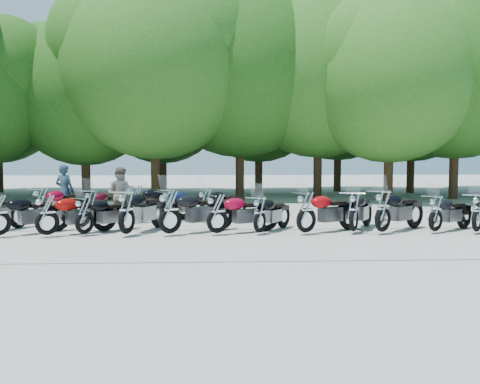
{
  "coord_description": "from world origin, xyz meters",
  "views": [
    {
      "loc": [
        -0.69,
        -13.09,
        2.12
      ],
      "look_at": [
        0.0,
        1.5,
        1.1
      ],
      "focal_mm": 38.0,
      "sensor_mm": 36.0,
      "label": 1
    }
  ],
  "objects_px": {
    "motorcycle_5": "(170,210)",
    "motorcycle_15": "(92,204)",
    "motorcycle_8": "(306,211)",
    "motorcycle_17": "(169,203)",
    "motorcycle_11": "(436,212)",
    "motorcycle_6": "(217,212)",
    "motorcycle_9": "(354,210)",
    "motorcycle_10": "(383,209)",
    "motorcycle_2": "(47,213)",
    "motorcycle_12": "(477,211)",
    "rider_0": "(65,191)",
    "motorcycle_3": "(84,214)",
    "motorcycle_14": "(42,203)",
    "motorcycle_16": "(136,202)",
    "motorcycle_18": "(206,203)",
    "motorcycle_4": "(127,210)",
    "rider_1": "(120,194)",
    "motorcycle_7": "(260,213)"
  },
  "relations": [
    {
      "from": "motorcycle_2",
      "to": "motorcycle_8",
      "type": "xyz_separation_m",
      "value": [
        6.87,
        0.1,
        0.03
      ]
    },
    {
      "from": "motorcycle_2",
      "to": "motorcycle_6",
      "type": "distance_m",
      "value": 4.47
    },
    {
      "from": "motorcycle_11",
      "to": "motorcycle_6",
      "type": "bearing_deg",
      "value": 55.47
    },
    {
      "from": "motorcycle_7",
      "to": "motorcycle_12",
      "type": "height_order",
      "value": "motorcycle_12"
    },
    {
      "from": "motorcycle_2",
      "to": "motorcycle_12",
      "type": "distance_m",
      "value": 11.58
    },
    {
      "from": "motorcycle_10",
      "to": "motorcycle_15",
      "type": "distance_m",
      "value": 8.99
    },
    {
      "from": "motorcycle_11",
      "to": "motorcycle_18",
      "type": "height_order",
      "value": "motorcycle_18"
    },
    {
      "from": "motorcycle_16",
      "to": "rider_0",
      "type": "distance_m",
      "value": 3.08
    },
    {
      "from": "motorcycle_2",
      "to": "motorcycle_11",
      "type": "relative_size",
      "value": 1.07
    },
    {
      "from": "motorcycle_9",
      "to": "motorcycle_10",
      "type": "distance_m",
      "value": 0.78
    },
    {
      "from": "motorcycle_10",
      "to": "motorcycle_15",
      "type": "height_order",
      "value": "motorcycle_10"
    },
    {
      "from": "motorcycle_2",
      "to": "motorcycle_3",
      "type": "bearing_deg",
      "value": -116.82
    },
    {
      "from": "motorcycle_3",
      "to": "motorcycle_10",
      "type": "relative_size",
      "value": 0.86
    },
    {
      "from": "rider_0",
      "to": "motorcycle_3",
      "type": "bearing_deg",
      "value": 128.9
    },
    {
      "from": "motorcycle_9",
      "to": "motorcycle_10",
      "type": "relative_size",
      "value": 0.96
    },
    {
      "from": "motorcycle_4",
      "to": "motorcycle_10",
      "type": "height_order",
      "value": "motorcycle_4"
    },
    {
      "from": "motorcycle_5",
      "to": "motorcycle_15",
      "type": "xyz_separation_m",
      "value": [
        -2.76,
        2.88,
        -0.09
      ]
    },
    {
      "from": "motorcycle_8",
      "to": "motorcycle_12",
      "type": "height_order",
      "value": "motorcycle_8"
    },
    {
      "from": "motorcycle_8",
      "to": "motorcycle_9",
      "type": "distance_m",
      "value": 1.35
    },
    {
      "from": "motorcycle_12",
      "to": "motorcycle_15",
      "type": "relative_size",
      "value": 1.05
    },
    {
      "from": "motorcycle_17",
      "to": "motorcycle_15",
      "type": "bearing_deg",
      "value": 36.62
    },
    {
      "from": "motorcycle_14",
      "to": "motorcycle_16",
      "type": "bearing_deg",
      "value": -148.8
    },
    {
      "from": "motorcycle_3",
      "to": "rider_1",
      "type": "height_order",
      "value": "rider_1"
    },
    {
      "from": "motorcycle_2",
      "to": "motorcycle_15",
      "type": "height_order",
      "value": "motorcycle_2"
    },
    {
      "from": "motorcycle_8",
      "to": "motorcycle_11",
      "type": "height_order",
      "value": "motorcycle_8"
    },
    {
      "from": "motorcycle_5",
      "to": "motorcycle_8",
      "type": "bearing_deg",
      "value": -126.77
    },
    {
      "from": "motorcycle_5",
      "to": "motorcycle_17",
      "type": "height_order",
      "value": "motorcycle_5"
    },
    {
      "from": "motorcycle_12",
      "to": "motorcycle_17",
      "type": "distance_m",
      "value": 9.15
    },
    {
      "from": "motorcycle_15",
      "to": "motorcycle_6",
      "type": "bearing_deg",
      "value": 169.69
    },
    {
      "from": "motorcycle_9",
      "to": "motorcycle_12",
      "type": "bearing_deg",
      "value": -154.65
    },
    {
      "from": "motorcycle_9",
      "to": "motorcycle_17",
      "type": "height_order",
      "value": "motorcycle_9"
    },
    {
      "from": "motorcycle_3",
      "to": "motorcycle_5",
      "type": "bearing_deg",
      "value": -146.26
    },
    {
      "from": "motorcycle_2",
      "to": "motorcycle_11",
      "type": "bearing_deg",
      "value": -127.7
    },
    {
      "from": "motorcycle_3",
      "to": "motorcycle_18",
      "type": "relative_size",
      "value": 0.96
    },
    {
      "from": "motorcycle_12",
      "to": "motorcycle_14",
      "type": "height_order",
      "value": "motorcycle_14"
    },
    {
      "from": "motorcycle_3",
      "to": "motorcycle_2",
      "type": "bearing_deg",
      "value": 48.7
    },
    {
      "from": "motorcycle_3",
      "to": "motorcycle_7",
      "type": "xyz_separation_m",
      "value": [
        4.69,
        0.0,
        -0.0
      ]
    },
    {
      "from": "motorcycle_14",
      "to": "motorcycle_18",
      "type": "xyz_separation_m",
      "value": [
        5.17,
        0.11,
        -0.04
      ]
    },
    {
      "from": "motorcycle_2",
      "to": "motorcycle_18",
      "type": "relative_size",
      "value": 1.04
    },
    {
      "from": "motorcycle_4",
      "to": "rider_1",
      "type": "bearing_deg",
      "value": -54.45
    },
    {
      "from": "motorcycle_8",
      "to": "motorcycle_17",
      "type": "distance_m",
      "value": 4.89
    },
    {
      "from": "motorcycle_9",
      "to": "rider_1",
      "type": "height_order",
      "value": "rider_1"
    },
    {
      "from": "motorcycle_2",
      "to": "motorcycle_11",
      "type": "height_order",
      "value": "motorcycle_2"
    },
    {
      "from": "motorcycle_6",
      "to": "motorcycle_14",
      "type": "bearing_deg",
      "value": 36.19
    },
    {
      "from": "motorcycle_3",
      "to": "motorcycle_8",
      "type": "distance_m",
      "value": 5.95
    },
    {
      "from": "motorcycle_10",
      "to": "motorcycle_14",
      "type": "xyz_separation_m",
      "value": [
        -10.04,
        2.64,
        -0.04
      ]
    },
    {
      "from": "motorcycle_8",
      "to": "motorcycle_17",
      "type": "relative_size",
      "value": 1.09
    },
    {
      "from": "motorcycle_16",
      "to": "motorcycle_2",
      "type": "bearing_deg",
      "value": 112.03
    },
    {
      "from": "motorcycle_16",
      "to": "motorcycle_9",
      "type": "bearing_deg",
      "value": -145.5
    },
    {
      "from": "motorcycle_14",
      "to": "rider_1",
      "type": "relative_size",
      "value": 1.3
    }
  ]
}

